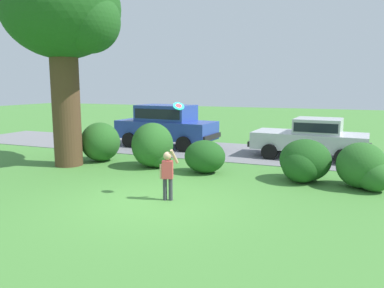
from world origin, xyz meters
The scene contains 12 objects.
ground_plane centered at (0.00, 0.00, 0.00)m, with size 80.00×80.00×0.00m, color #478438.
driveway_strip centered at (0.00, 7.45, 0.01)m, with size 28.00×4.40×0.02m, color slate.
oak_tree_large centered at (-4.63, 2.80, 5.06)m, with size 4.10×4.02×7.03m.
shrub_near_tree centered at (-4.08, 3.72, 0.72)m, with size 1.47×1.39×1.45m.
shrub_centre_left centered at (-1.77, 3.57, 0.71)m, with size 1.41×1.53×1.54m.
shrub_centre centered at (0.18, 3.42, 0.53)m, with size 1.34×1.17×1.06m.
shrub_centre_right centered at (3.25, 3.53, 0.58)m, with size 1.49×1.56×1.24m.
shrub_far_end centered at (4.85, 3.32, 0.58)m, with size 1.44×1.39×1.26m.
parked_sedan centered at (3.14, 7.26, 0.85)m, with size 4.49×2.27×1.56m.
parked_suv centered at (-3.29, 7.62, 1.08)m, with size 4.80×2.32×1.92m.
child_thrower centered at (0.37, 0.33, 0.72)m, with size 0.40×0.35×1.29m.
frisbee centered at (0.48, 0.75, 2.29)m, with size 0.31×0.26×0.25m.
Camera 1 is at (4.31, -7.64, 2.80)m, focal length 34.90 mm.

